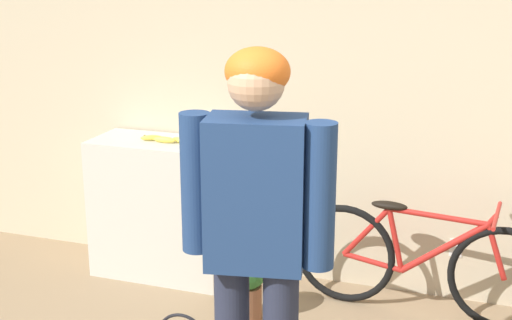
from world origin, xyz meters
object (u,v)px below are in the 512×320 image
at_px(bicycle, 421,262).
at_px(potted_plant, 246,278).
at_px(person, 256,220).
at_px(banana, 164,139).

distance_m(bicycle, potted_plant, 1.06).
distance_m(person, bicycle, 1.68).
height_order(banana, potted_plant, banana).
xyz_separation_m(bicycle, potted_plant, (-0.98, -0.38, -0.09)).
distance_m(person, banana, 1.83).
bearing_deg(banana, person, -51.70).
relative_size(person, bicycle, 1.11).
relative_size(person, potted_plant, 3.92).
xyz_separation_m(person, banana, (-1.13, 1.44, -0.09)).
height_order(person, banana, person).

